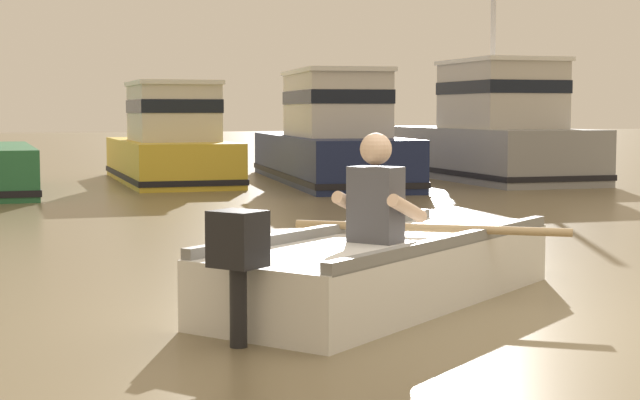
# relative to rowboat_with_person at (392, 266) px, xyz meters

# --- Properties ---
(ground_plane) EXTENTS (120.00, 120.00, 0.00)m
(ground_plane) POSITION_rel_rowboat_with_person_xyz_m (0.34, -0.94, -0.25)
(ground_plane) COLOR #7A6B4C
(rowboat_with_person) EXTENTS (3.30, 2.77, 1.19)m
(rowboat_with_person) POSITION_rel_rowboat_with_person_xyz_m (0.00, 0.00, 0.00)
(rowboat_with_person) COLOR white
(rowboat_with_person) RESTS_ON ground
(moored_boat_yellow) EXTENTS (1.99, 5.24, 1.88)m
(moored_boat_yellow) POSITION_rel_rowboat_with_person_xyz_m (0.78, 12.49, 0.44)
(moored_boat_yellow) COLOR gold
(moored_boat_yellow) RESTS_ON ground
(moored_boat_navy) EXTENTS (2.72, 6.94, 2.09)m
(moored_boat_navy) POSITION_rel_rowboat_with_person_xyz_m (3.61, 11.44, 0.52)
(moored_boat_navy) COLOR #19234C
(moored_boat_navy) RESTS_ON ground
(moored_boat_grey) EXTENTS (2.33, 5.79, 4.24)m
(moored_boat_grey) POSITION_rel_rowboat_with_person_xyz_m (6.90, 11.25, 0.61)
(moored_boat_grey) COLOR gray
(moored_boat_grey) RESTS_ON ground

